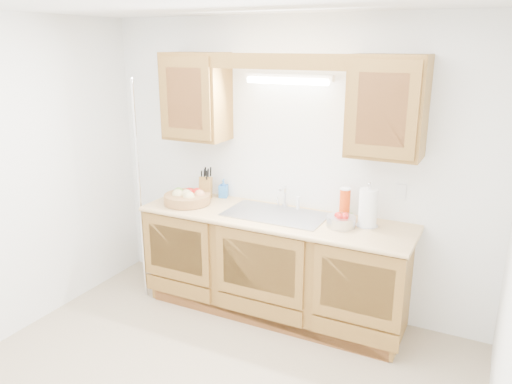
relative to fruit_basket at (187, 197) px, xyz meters
The scene contains 17 objects.
room 1.44m from the fruit_basket, 53.83° to the right, with size 3.52×3.50×2.50m.
base_cabinets 0.98m from the fruit_basket, ahead, with size 2.20×0.60×0.86m, color olive.
countertop 0.84m from the fruit_basket, ahead, with size 2.30×0.63×0.04m, color #DEB774.
upper_cabinet_left 0.89m from the fruit_basket, 89.63° to the left, with size 0.55×0.33×0.75m, color olive.
upper_cabinet_right 1.88m from the fruit_basket, ahead, with size 0.55×0.33×0.75m, color olive.
valance 1.45m from the fruit_basket, ahead, with size 2.20×0.05×0.12m, color olive.
fluorescent_fixture 1.36m from the fruit_basket, 18.61° to the left, with size 0.76×0.08×0.08m.
sink 0.84m from the fruit_basket, ahead, with size 0.84×0.46×0.36m.
wire_shelf_pole 0.42m from the fruit_basket, 151.27° to the right, with size 0.03×0.03×2.00m, color silver.
outlet_plate 1.83m from the fruit_basket, 11.27° to the left, with size 0.08×0.01×0.12m, color white.
fruit_basket is the anchor object (origin of this frame).
knife_block 0.21m from the fruit_basket, 67.86° to the left, with size 0.16×0.20×0.30m.
orange_canister 1.39m from the fruit_basket, ahead, with size 0.10×0.10×0.26m.
soap_bottle 0.36m from the fruit_basket, 57.21° to the left, with size 0.08×0.08×0.17m, color blue.
sponge 1.41m from the fruit_basket, 12.46° to the left, with size 0.11×0.09×0.02m.
paper_towel 1.59m from the fruit_basket, ahead, with size 0.17×0.17×0.36m.
apple_bowl 1.40m from the fruit_basket, ahead, with size 0.25×0.25×0.12m.
Camera 1 is at (1.61, -2.38, 2.27)m, focal length 35.00 mm.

